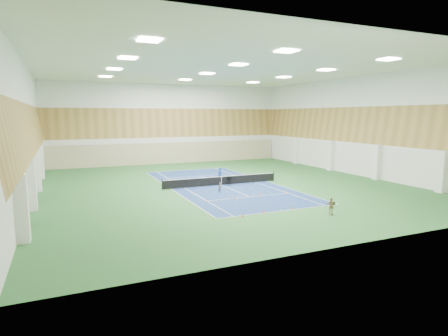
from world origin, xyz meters
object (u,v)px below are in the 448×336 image
object	(u,v)px
tennis_net	(221,180)
child_apron	(331,206)
ball_cart	(230,181)
coach	(220,175)
child_court	(220,187)

from	to	relation	value
tennis_net	child_apron	distance (m)	14.52
ball_cart	coach	bearing A→B (deg)	70.97
tennis_net	coach	xyz separation A→B (m)	(0.56, 1.76, 0.25)
coach	child_court	xyz separation A→B (m)	(-2.16, -5.22, -0.32)
tennis_net	child_apron	world-z (taller)	child_apron
child_court	child_apron	world-z (taller)	child_apron
coach	child_court	bearing A→B (deg)	55.69
tennis_net	child_apron	xyz separation A→B (m)	(2.71, -14.27, 0.09)
tennis_net	ball_cart	size ratio (longest dim) A/B	14.23
coach	child_court	distance (m)	5.65
child_court	ball_cart	distance (m)	3.66
child_apron	ball_cart	bearing A→B (deg)	118.59
child_apron	ball_cart	distance (m)	13.82
child_court	ball_cart	world-z (taller)	child_court
coach	child_apron	size ratio (longest dim) A/B	1.25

